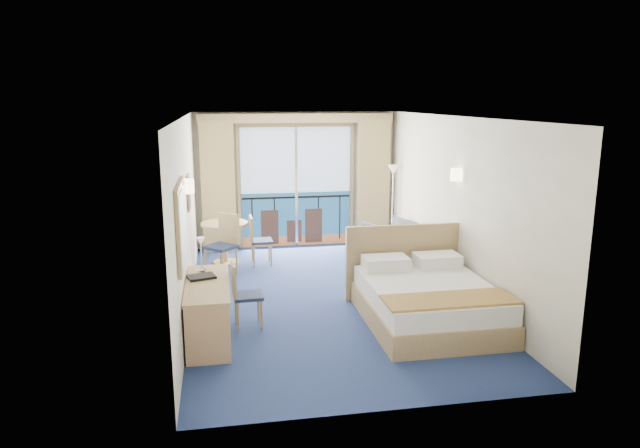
{
  "coord_description": "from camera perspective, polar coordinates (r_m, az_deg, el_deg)",
  "views": [
    {
      "loc": [
        -1.53,
        -8.05,
        2.96
      ],
      "look_at": [
        -0.05,
        0.2,
        1.1
      ],
      "focal_mm": 32.0,
      "sensor_mm": 36.0,
      "label": 1
    }
  ],
  "objects": [
    {
      "name": "floor",
      "position": [
        8.72,
        0.59,
        -7.37
      ],
      "size": [
        6.5,
        6.5,
        0.0
      ],
      "primitive_type": "plane",
      "color": "navy",
      "rests_on": "ground"
    },
    {
      "name": "round_table",
      "position": [
        10.49,
        -9.5,
        -0.83
      ],
      "size": [
        0.84,
        0.84,
        0.76
      ],
      "color": "tan",
      "rests_on": "ground"
    },
    {
      "name": "armchair",
      "position": [
        10.55,
        7.07,
        -1.72
      ],
      "size": [
        1.09,
        1.11,
        0.78
      ],
      "primitive_type": "imported",
      "rotation": [
        0.0,
        0.0,
        3.54
      ],
      "color": "#434A52",
      "rests_on": "ground"
    },
    {
      "name": "desk_lamp",
      "position": [
        7.53,
        -11.81,
        -2.31
      ],
      "size": [
        0.12,
        0.12,
        0.45
      ],
      "color": "silver",
      "rests_on": "desk"
    },
    {
      "name": "pelmet",
      "position": [
        11.27,
        -2.37,
        10.54
      ],
      "size": [
        3.8,
        0.25,
        0.18
      ],
      "primitive_type": "cube",
      "color": "tan",
      "rests_on": "room_walls"
    },
    {
      "name": "sconce_left",
      "position": [
        7.55,
        -13.16,
        3.7
      ],
      "size": [
        0.18,
        0.18,
        0.18
      ],
      "primitive_type": "cylinder",
      "color": "#FFDFB2",
      "rests_on": "room_walls"
    },
    {
      "name": "floor_lamp",
      "position": [
        11.35,
        7.3,
        3.82
      ],
      "size": [
        0.23,
        0.23,
        1.68
      ],
      "color": "silver",
      "rests_on": "ground"
    },
    {
      "name": "sconce_right",
      "position": [
        8.7,
        13.5,
        4.82
      ],
      "size": [
        0.18,
        0.18,
        0.18
      ],
      "primitive_type": "cylinder",
      "color": "#FFDFB2",
      "rests_on": "room_walls"
    },
    {
      "name": "desk",
      "position": [
        6.93,
        -11.14,
        -9.4
      ],
      "size": [
        0.54,
        1.56,
        0.73
      ],
      "color": "tan",
      "rests_on": "ground"
    },
    {
      "name": "room_walls",
      "position": [
        8.28,
        0.62,
        4.28
      ],
      "size": [
        4.04,
        6.54,
        2.72
      ],
      "color": "beige",
      "rests_on": "ground"
    },
    {
      "name": "balcony_door",
      "position": [
        11.52,
        -2.42,
        3.39
      ],
      "size": [
        2.36,
        0.03,
        2.52
      ],
      "color": "navy",
      "rests_on": "room_walls"
    },
    {
      "name": "wall_print",
      "position": [
        8.62,
        -12.96,
        3.09
      ],
      "size": [
        0.04,
        0.42,
        0.52
      ],
      "color": "tan",
      "rests_on": "room_walls"
    },
    {
      "name": "curtain_right",
      "position": [
        11.67,
        5.29,
        4.12
      ],
      "size": [
        0.65,
        0.22,
        2.55
      ],
      "primitive_type": "cube",
      "color": "tan",
      "rests_on": "room_walls"
    },
    {
      "name": "mirror",
      "position": [
        6.72,
        -13.66,
        0.02
      ],
      "size": [
        0.05,
        1.25,
        0.95
      ],
      "color": "tan",
      "rests_on": "room_walls"
    },
    {
      "name": "curtain_left",
      "position": [
        11.25,
        -10.15,
        3.67
      ],
      "size": [
        0.65,
        0.22,
        2.55
      ],
      "primitive_type": "cube",
      "color": "tan",
      "rests_on": "room_walls"
    },
    {
      "name": "folder",
      "position": [
        7.4,
        -11.77,
        -5.18
      ],
      "size": [
        0.39,
        0.33,
        0.03
      ],
      "primitive_type": "cube",
      "rotation": [
        0.0,
        0.0,
        0.29
      ],
      "color": "black",
      "rests_on": "desk"
    },
    {
      "name": "bed",
      "position": [
        7.86,
        10.61,
        -7.39
      ],
      "size": [
        1.79,
        2.13,
        1.13
      ],
      "color": "tan",
      "rests_on": "ground"
    },
    {
      "name": "desk_chair",
      "position": [
        7.56,
        -7.81,
        -6.65
      ],
      "size": [
        0.4,
        0.4,
        0.88
      ],
      "rotation": [
        0.0,
        0.0,
        1.62
      ],
      "color": "#1F2948",
      "rests_on": "ground"
    },
    {
      "name": "table_chair_b",
      "position": [
        9.84,
        -9.53,
        -1.66
      ],
      "size": [
        0.64,
        0.64,
        1.04
      ],
      "rotation": [
        0.0,
        0.0,
        -0.75
      ],
      "color": "#1F2948",
      "rests_on": "ground"
    },
    {
      "name": "table_chair_a",
      "position": [
        10.35,
        -6.31,
        -1.32
      ],
      "size": [
        0.4,
        0.4,
        0.89
      ],
      "rotation": [
        0.0,
        0.0,
        1.6
      ],
      "color": "#1F2948",
      "rests_on": "ground"
    },
    {
      "name": "nightstand",
      "position": [
        9.47,
        10.77,
        -4.26
      ],
      "size": [
        0.41,
        0.39,
        0.53
      ],
      "primitive_type": "cube",
      "color": "tan",
      "rests_on": "ground"
    },
    {
      "name": "phone",
      "position": [
        9.43,
        10.73,
        -2.4
      ],
      "size": [
        0.2,
        0.17,
        0.08
      ],
      "primitive_type": "cube",
      "rotation": [
        0.0,
        0.0,
        -0.21
      ],
      "color": "silver",
      "rests_on": "nightstand"
    }
  ]
}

